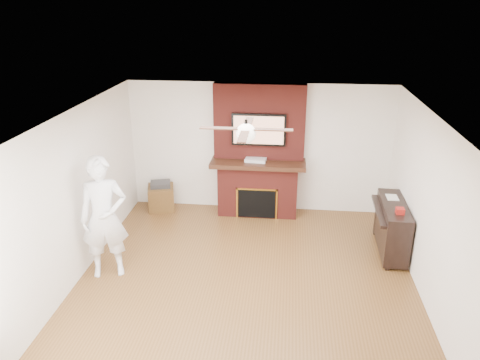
# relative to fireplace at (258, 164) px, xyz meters

# --- Properties ---
(room_shell) EXTENTS (5.36, 5.86, 2.86)m
(room_shell) POSITION_rel_fireplace_xyz_m (0.00, -2.55, 0.25)
(room_shell) COLOR brown
(room_shell) RESTS_ON ground
(fireplace) EXTENTS (1.78, 0.64, 2.50)m
(fireplace) POSITION_rel_fireplace_xyz_m (0.00, 0.00, 0.00)
(fireplace) COLOR maroon
(fireplace) RESTS_ON ground
(tv) EXTENTS (1.00, 0.08, 0.60)m
(tv) POSITION_rel_fireplace_xyz_m (0.00, -0.05, 0.68)
(tv) COLOR black
(tv) RESTS_ON fireplace
(ceiling_fan) EXTENTS (1.21, 1.21, 0.31)m
(ceiling_fan) POSITION_rel_fireplace_xyz_m (-0.00, -2.55, 1.34)
(ceiling_fan) COLOR black
(ceiling_fan) RESTS_ON room_shell
(person) EXTENTS (0.80, 0.66, 1.88)m
(person) POSITION_rel_fireplace_xyz_m (-2.10, -2.43, -0.05)
(person) COLOR white
(person) RESTS_ON ground
(side_table) EXTENTS (0.60, 0.60, 0.57)m
(side_table) POSITION_rel_fireplace_xyz_m (-1.92, -0.07, -0.73)
(side_table) COLOR #533617
(side_table) RESTS_ON ground
(piano) EXTENTS (0.54, 1.32, 0.95)m
(piano) POSITION_rel_fireplace_xyz_m (2.29, -1.29, -0.54)
(piano) COLOR black
(piano) RESTS_ON ground
(cable_box) EXTENTS (0.41, 0.26, 0.06)m
(cable_box) POSITION_rel_fireplace_xyz_m (-0.05, -0.10, 0.11)
(cable_box) COLOR silver
(cable_box) RESTS_ON fireplace
(candle_orange) EXTENTS (0.07, 0.07, 0.12)m
(candle_orange) POSITION_rel_fireplace_xyz_m (-0.11, -0.23, -0.93)
(candle_orange) COLOR #B85615
(candle_orange) RESTS_ON ground
(candle_green) EXTENTS (0.08, 0.08, 0.08)m
(candle_green) POSITION_rel_fireplace_xyz_m (0.05, -0.21, -0.96)
(candle_green) COLOR #5A8F39
(candle_green) RESTS_ON ground
(candle_cream) EXTENTS (0.07, 0.07, 0.11)m
(candle_cream) POSITION_rel_fireplace_xyz_m (0.13, -0.19, -0.94)
(candle_cream) COLOR beige
(candle_cream) RESTS_ON ground
(candle_blue) EXTENTS (0.06, 0.06, 0.09)m
(candle_blue) POSITION_rel_fireplace_xyz_m (0.27, -0.16, -0.95)
(candle_blue) COLOR #2E588B
(candle_blue) RESTS_ON ground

